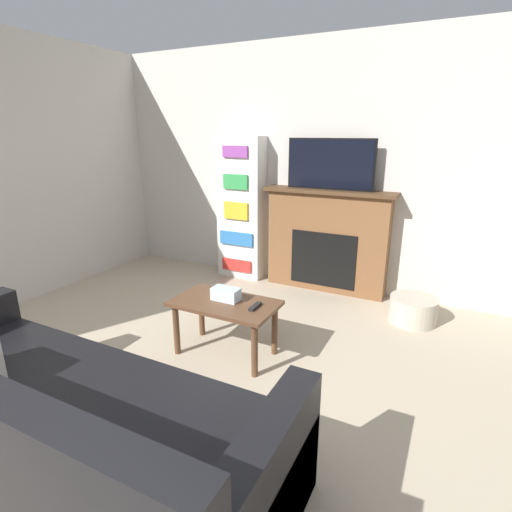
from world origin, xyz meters
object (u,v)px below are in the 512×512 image
couch (56,429)px  coffee_table (225,310)px  storage_basket (413,310)px  tv (330,164)px  bookshelf (242,209)px  fireplace (327,240)px

couch → coffee_table: bearing=84.1°
coffee_table → storage_basket: 1.85m
tv → bookshelf: 1.22m
couch → bookshelf: 3.27m
couch → storage_basket: size_ratio=5.56×
coffee_table → storage_basket: coffee_table is taller
tv → bookshelf: bearing=-179.9°
storage_basket → tv: bearing=157.5°
fireplace → bookshelf: (-1.08, -0.02, 0.27)m
couch → coffee_table: (0.15, 1.43, 0.10)m
couch → bookshelf: (-0.65, 3.15, 0.56)m
storage_basket → coffee_table: bearing=-134.8°
couch → storage_basket: (1.44, 2.74, -0.16)m
fireplace → tv: size_ratio=1.53×
fireplace → coffee_table: size_ratio=1.74×
tv → bookshelf: size_ratio=0.55×
bookshelf → storage_basket: bearing=-11.3°
coffee_table → couch: bearing=-95.9°
coffee_table → fireplace: bearing=80.8°
bookshelf → storage_basket: 2.25m
tv → couch: bearing=-97.8°
fireplace → couch: 3.22m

